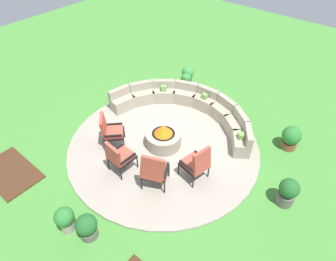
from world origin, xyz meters
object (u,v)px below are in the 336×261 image
(lounge_chair_front_left, at_px, (110,130))
(lounge_chair_back_right, at_px, (197,163))
(potted_plant_4, at_px, (65,219))
(potted_plant_1, at_px, (288,192))
(lounge_chair_front_right, at_px, (119,156))
(potted_plant_3, at_px, (87,227))
(potted_plant_0, at_px, (186,79))
(potted_plant_2, at_px, (188,75))
(potted_plant_5, at_px, (291,137))
(curved_stone_bench, at_px, (188,107))
(fire_pit, at_px, (163,137))
(lounge_chair_back_left, at_px, (154,170))

(lounge_chair_front_left, distance_m, lounge_chair_back_right, 2.59)
(potted_plant_4, bearing_deg, potted_plant_1, 47.66)
(lounge_chair_front_right, bearing_deg, potted_plant_3, -62.31)
(lounge_chair_front_left, relative_size, potted_plant_0, 1.89)
(potted_plant_2, height_order, potted_plant_5, potted_plant_5)
(potted_plant_4, distance_m, potted_plant_5, 6.14)
(lounge_chair_back_right, height_order, potted_plant_4, lounge_chair_back_right)
(lounge_chair_front_left, bearing_deg, potted_plant_5, 83.50)
(curved_stone_bench, height_order, lounge_chair_front_right, lounge_chair_front_right)
(lounge_chair_back_right, bearing_deg, potted_plant_5, -16.50)
(fire_pit, relative_size, lounge_chair_front_left, 0.96)
(lounge_chair_front_left, distance_m, lounge_chair_back_left, 1.93)
(lounge_chair_front_right, xyz_separation_m, potted_plant_4, (0.31, -1.86, -0.20))
(potted_plant_3, bearing_deg, potted_plant_5, 67.46)
(potted_plant_2, distance_m, potted_plant_5, 4.28)
(curved_stone_bench, relative_size, potted_plant_5, 6.35)
(potted_plant_1, bearing_deg, lounge_chair_back_right, -159.09)
(lounge_chair_back_left, bearing_deg, lounge_chair_back_right, 25.27)
(potted_plant_2, relative_size, potted_plant_4, 1.01)
(lounge_chair_front_left, distance_m, potted_plant_4, 2.67)
(lounge_chair_back_left, height_order, potted_plant_2, lounge_chair_back_left)
(lounge_chair_front_right, height_order, potted_plant_3, lounge_chair_front_right)
(fire_pit, height_order, potted_plant_1, potted_plant_1)
(potted_plant_5, bearing_deg, potted_plant_3, -112.54)
(potted_plant_3, relative_size, potted_plant_4, 0.93)
(lounge_chair_front_right, bearing_deg, curved_stone_bench, 94.28)
(curved_stone_bench, distance_m, lounge_chair_front_left, 2.63)
(potted_plant_1, relative_size, potted_plant_2, 1.10)
(curved_stone_bench, relative_size, potted_plant_1, 5.93)
(curved_stone_bench, bearing_deg, lounge_chair_back_left, -68.85)
(lounge_chair_back_right, relative_size, potted_plant_0, 1.94)
(lounge_chair_back_right, bearing_deg, curved_stone_bench, 51.91)
(potted_plant_0, bearing_deg, potted_plant_1, -27.82)
(lounge_chair_front_left, distance_m, potted_plant_1, 4.74)
(potted_plant_2, bearing_deg, lounge_chair_front_left, -85.50)
(potted_plant_0, bearing_deg, curved_stone_bench, -51.34)
(fire_pit, relative_size, potted_plant_1, 1.29)
(lounge_chair_front_left, xyz_separation_m, lounge_chair_back_left, (1.90, -0.32, 0.04))
(fire_pit, bearing_deg, lounge_chair_front_left, -140.51)
(lounge_chair_front_right, bearing_deg, lounge_chair_back_right, 35.08)
(fire_pit, height_order, potted_plant_4, fire_pit)
(potted_plant_1, xyz_separation_m, potted_plant_2, (-4.87, 2.69, -0.01))
(fire_pit, relative_size, potted_plant_3, 1.54)
(curved_stone_bench, relative_size, potted_plant_4, 6.59)
(potted_plant_1, xyz_separation_m, potted_plant_4, (-3.35, -3.67, -0.01))
(fire_pit, xyz_separation_m, potted_plant_5, (2.76, 2.22, 0.05))
(potted_plant_4, bearing_deg, lounge_chair_back_right, 65.42)
(lounge_chair_front_right, distance_m, potted_plant_5, 4.74)
(lounge_chair_back_left, distance_m, potted_plant_2, 4.85)
(potted_plant_4, xyz_separation_m, potted_plant_5, (2.68, 5.53, -0.01))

